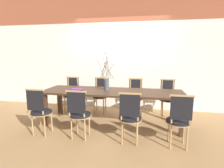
# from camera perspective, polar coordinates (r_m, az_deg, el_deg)

# --- Properties ---
(ground_plane) EXTENTS (16.00, 16.00, 0.00)m
(ground_plane) POSITION_cam_1_polar(r_m,az_deg,el_deg) (3.96, 0.00, -12.94)
(ground_plane) COLOR #A87F51
(wall_rear) EXTENTS (12.00, 0.06, 3.20)m
(wall_rear) POSITION_cam_1_polar(r_m,az_deg,el_deg) (4.91, 2.79, 10.62)
(wall_rear) COLOR white
(wall_rear) RESTS_ON ground_plane
(dining_table) EXTENTS (2.99, 0.87, 0.75)m
(dining_table) POSITION_cam_1_polar(r_m,az_deg,el_deg) (3.75, 0.00, -3.58)
(dining_table) COLOR #422B1C
(dining_table) RESTS_ON ground_plane
(chair_near_leftend) EXTENTS (0.41, 0.41, 0.92)m
(chair_near_leftend) POSITION_cam_1_polar(r_m,az_deg,el_deg) (3.56, -22.50, -7.82)
(chair_near_leftend) COLOR black
(chair_near_leftend) RESTS_ON ground_plane
(chair_near_left) EXTENTS (0.41, 0.41, 0.92)m
(chair_near_left) POSITION_cam_1_polar(r_m,az_deg,el_deg) (3.22, -10.66, -9.11)
(chair_near_left) COLOR black
(chair_near_left) RESTS_ON ground_plane
(chair_near_center) EXTENTS (0.41, 0.41, 0.92)m
(chair_near_center) POSITION_cam_1_polar(r_m,az_deg,el_deg) (3.02, 5.90, -10.26)
(chair_near_center) COLOR black
(chair_near_center) RESTS_ON ground_plane
(chair_near_right) EXTENTS (0.41, 0.41, 0.92)m
(chair_near_right) POSITION_cam_1_polar(r_m,az_deg,el_deg) (3.07, 21.05, -10.57)
(chair_near_right) COLOR black
(chair_near_right) RESTS_ON ground_plane
(chair_far_leftend) EXTENTS (0.41, 0.41, 0.92)m
(chair_far_leftend) POSITION_cam_1_polar(r_m,az_deg,el_deg) (4.86, -13.09, -2.72)
(chair_far_leftend) COLOR black
(chair_far_leftend) RESTS_ON ground_plane
(chair_far_left) EXTENTS (0.41, 0.41, 0.92)m
(chair_far_left) POSITION_cam_1_polar(r_m,az_deg,el_deg) (4.60, -3.81, -3.19)
(chair_far_left) COLOR black
(chair_far_left) RESTS_ON ground_plane
(chair_far_center) EXTENTS (0.41, 0.41, 0.92)m
(chair_far_center) POSITION_cam_1_polar(r_m,az_deg,el_deg) (4.47, 7.55, -3.65)
(chair_far_center) COLOR black
(chair_far_center) RESTS_ON ground_plane
(chair_far_right) EXTENTS (0.41, 0.41, 0.92)m
(chair_far_right) POSITION_cam_1_polar(r_m,az_deg,el_deg) (4.50, 17.67, -3.94)
(chair_far_right) COLOR black
(chair_far_right) RESTS_ON ground_plane
(vase_centerpiece) EXTENTS (0.37, 0.36, 0.84)m
(vase_centerpiece) POSITION_cam_1_polar(r_m,az_deg,el_deg) (3.78, -1.83, 0.24)
(vase_centerpiece) COLOR #4C5156
(vase_centerpiece) RESTS_ON dining_table
(book_stack) EXTENTS (0.25, 0.18, 0.03)m
(book_stack) POSITION_cam_1_polar(r_m,az_deg,el_deg) (3.86, -11.53, -1.80)
(book_stack) COLOR #234C8C
(book_stack) RESTS_ON dining_table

